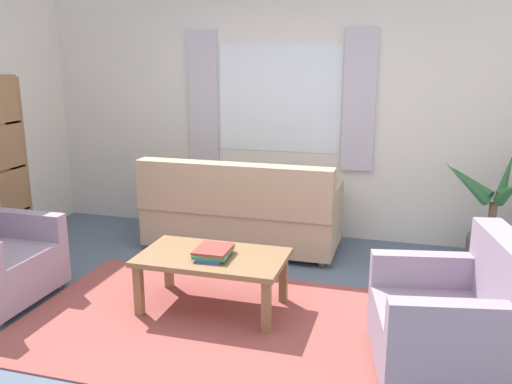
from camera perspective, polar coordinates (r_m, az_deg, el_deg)
The scene contains 9 objects.
ground_plane at distance 4.08m, azimuth -5.29°, elevation -13.60°, with size 6.24×6.24×0.00m, color slate.
wall_back at distance 5.79m, azimuth 2.60°, elevation 8.33°, with size 5.32×0.12×2.60m, color silver.
window_with_curtains at distance 5.70m, azimuth 2.41°, elevation 9.74°, with size 1.98×0.07×1.40m.
area_rug at distance 4.07m, azimuth -5.29°, elevation -13.53°, with size 2.67×1.82×0.01m, color #9E4C47.
couch at distance 5.38m, azimuth -1.59°, elevation -2.28°, with size 1.90×0.82×0.92m.
armchair_right at distance 3.54m, azimuth 20.21°, elevation -12.58°, with size 0.96×0.98×0.88m.
coffee_table at distance 4.13m, azimuth -4.60°, elevation -7.37°, with size 1.10×0.64×0.44m.
book_stack_on_table at distance 4.06m, azimuth -4.50°, elevation -6.32°, with size 0.27×0.34×0.07m.
potted_plant at distance 5.33m, azimuth 23.55°, elevation -3.43°, with size 1.04×1.01×1.05m.
Camera 1 is at (1.34, -3.34, 1.91)m, focal length 37.97 mm.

